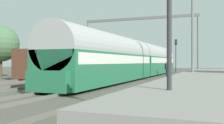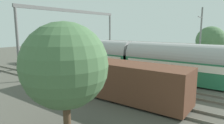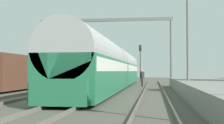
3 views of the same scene
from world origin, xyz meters
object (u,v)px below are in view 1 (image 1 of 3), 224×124
passenger_train (137,59)px  person_crossing (167,68)px  railway_signal_near (169,11)px  catenary_gantry (139,32)px  freight_car (64,64)px  railway_signal_far (176,51)px

passenger_train → person_crossing: (2.67, 2.93, -0.94)m
passenger_train → railway_signal_near: bearing=-71.5°
railway_signal_near → catenary_gantry: size_ratio=0.31×
passenger_train → freight_car: passenger_train is taller
person_crossing → catenary_gantry: catenary_gantry is taller
railway_signal_near → person_crossing: bearing=100.0°
passenger_train → freight_car: (-7.70, -2.45, -0.50)m
passenger_train → freight_car: bearing=-162.4°
railway_signal_near → railway_signal_far: 36.22m
railway_signal_far → catenary_gantry: 9.49m
passenger_train → railway_signal_near: (6.70, -20.04, 1.17)m
freight_car → railway_signal_near: size_ratio=2.65×
freight_car → catenary_gantry: 12.34m
passenger_train → railway_signal_near: 21.16m
passenger_train → catenary_gantry: (-1.92, 7.54, 3.90)m
freight_car → railway_signal_far: railway_signal_far is taller
person_crossing → railway_signal_near: 23.42m
railway_signal_near → railway_signal_far: size_ratio=0.92×
person_crossing → railway_signal_far: bearing=38.4°
catenary_gantry → passenger_train: bearing=-75.7°
passenger_train → railway_signal_near: railway_signal_near is taller
passenger_train → freight_car: size_ratio=2.53×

